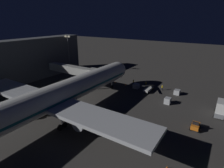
{
  "coord_description": "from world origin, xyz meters",
  "views": [
    {
      "loc": [
        -31.0,
        31.8,
        21.75
      ],
      "look_at": [
        -3.0,
        -11.38,
        3.5
      ],
      "focal_mm": 29.36,
      "sensor_mm": 36.0,
      "label": 1
    }
  ],
  "objects_px": {
    "baggage_container_spare": "(168,101)",
    "traffic_cone_nose_starboard": "(115,82)",
    "ops_van": "(221,108)",
    "ground_crew_by_belt_loader": "(162,87)",
    "traffic_cone_nose_port": "(126,84)",
    "airliner_at_gate": "(42,102)",
    "baggage_container_mid_row": "(177,92)",
    "ground_crew_near_nose_gear": "(133,82)",
    "ground_crew_under_port_wing": "(146,84)",
    "traffic_cone_wingtip_svc_side": "(167,167)",
    "apron_floodlight_mast": "(69,51)",
    "jet_bridge": "(76,71)",
    "baggage_tug_spare": "(195,126)",
    "belt_loader": "(148,89)",
    "baggage_container_near_belt": "(136,86)"
  },
  "relations": [
    {
      "from": "baggage_container_mid_row",
      "to": "traffic_cone_nose_port",
      "type": "distance_m",
      "value": 17.34
    },
    {
      "from": "ops_van",
      "to": "traffic_cone_wingtip_svc_side",
      "type": "distance_m",
      "value": 23.93
    },
    {
      "from": "ground_crew_under_port_wing",
      "to": "traffic_cone_nose_starboard",
      "type": "height_order",
      "value": "ground_crew_under_port_wing"
    },
    {
      "from": "belt_loader",
      "to": "traffic_cone_nose_port",
      "type": "relative_size",
      "value": 15.28
    },
    {
      "from": "ops_van",
      "to": "baggage_container_mid_row",
      "type": "xyz_separation_m",
      "value": [
        11.96,
        -7.86,
        -1.25
      ]
    },
    {
      "from": "baggage_container_spare",
      "to": "ground_crew_near_nose_gear",
      "type": "height_order",
      "value": "ground_crew_near_nose_gear"
    },
    {
      "from": "baggage_tug_spare",
      "to": "baggage_container_spare",
      "type": "bearing_deg",
      "value": -46.99
    },
    {
      "from": "baggage_tug_spare",
      "to": "belt_loader",
      "type": "distance_m",
      "value": 22.18
    },
    {
      "from": "ground_crew_near_nose_gear",
      "to": "ground_crew_under_port_wing",
      "type": "xyz_separation_m",
      "value": [
        -4.71,
        -0.19,
        -0.0
      ]
    },
    {
      "from": "airliner_at_gate",
      "to": "traffic_cone_wingtip_svc_side",
      "type": "relative_size",
      "value": 121.89
    },
    {
      "from": "baggage_container_spare",
      "to": "traffic_cone_nose_starboard",
      "type": "distance_m",
      "value": 22.33
    },
    {
      "from": "apron_floodlight_mast",
      "to": "baggage_tug_spare",
      "type": "height_order",
      "value": "apron_floodlight_mast"
    },
    {
      "from": "belt_loader",
      "to": "ground_crew_by_belt_loader",
      "type": "xyz_separation_m",
      "value": [
        -3.41,
        -3.39,
        0.13
      ]
    },
    {
      "from": "baggage_container_mid_row",
      "to": "baggage_container_spare",
      "type": "distance_m",
      "value": 8.03
    },
    {
      "from": "traffic_cone_nose_starboard",
      "to": "traffic_cone_nose_port",
      "type": "bearing_deg",
      "value": 180.0
    },
    {
      "from": "baggage_container_spare",
      "to": "traffic_cone_nose_starboard",
      "type": "bearing_deg",
      "value": -17.96
    },
    {
      "from": "baggage_container_near_belt",
      "to": "ground_crew_by_belt_loader",
      "type": "relative_size",
      "value": 1.04
    },
    {
      "from": "ops_van",
      "to": "ground_crew_near_nose_gear",
      "type": "bearing_deg",
      "value": -17.82
    },
    {
      "from": "jet_bridge",
      "to": "apron_floodlight_mast",
      "type": "relative_size",
      "value": 1.35
    },
    {
      "from": "baggage_container_spare",
      "to": "ground_crew_by_belt_loader",
      "type": "relative_size",
      "value": 1.01
    },
    {
      "from": "baggage_container_near_belt",
      "to": "ground_crew_near_nose_gear",
      "type": "xyz_separation_m",
      "value": [
        2.56,
        -2.93,
        0.22
      ]
    },
    {
      "from": "baggage_tug_spare",
      "to": "ops_van",
      "type": "distance_m",
      "value": 10.2
    },
    {
      "from": "baggage_container_spare",
      "to": "ground_crew_by_belt_loader",
      "type": "height_order",
      "value": "ground_crew_by_belt_loader"
    },
    {
      "from": "ground_crew_by_belt_loader",
      "to": "traffic_cone_nose_port",
      "type": "distance_m",
      "value": 12.52
    },
    {
      "from": "baggage_container_spare",
      "to": "ground_crew_by_belt_loader",
      "type": "xyz_separation_m",
      "value": [
        4.5,
        -8.95,
        0.14
      ]
    },
    {
      "from": "baggage_container_near_belt",
      "to": "apron_floodlight_mast",
      "type": "bearing_deg",
      "value": -3.12
    },
    {
      "from": "baggage_container_spare",
      "to": "traffic_cone_nose_port",
      "type": "relative_size",
      "value": 3.24
    },
    {
      "from": "ground_crew_under_port_wing",
      "to": "traffic_cone_wingtip_svc_side",
      "type": "height_order",
      "value": "ground_crew_under_port_wing"
    },
    {
      "from": "airliner_at_gate",
      "to": "ground_crew_under_port_wing",
      "type": "xyz_separation_m",
      "value": [
        -8.84,
        -34.39,
        -4.43
      ]
    },
    {
      "from": "traffic_cone_nose_port",
      "to": "jet_bridge",
      "type": "bearing_deg",
      "value": 36.53
    },
    {
      "from": "airliner_at_gate",
      "to": "baggage_container_mid_row",
      "type": "distance_m",
      "value": 38.84
    },
    {
      "from": "jet_bridge",
      "to": "ground_crew_near_nose_gear",
      "type": "xyz_separation_m",
      "value": [
        -15.46,
        -12.08,
        -4.53
      ]
    },
    {
      "from": "baggage_container_mid_row",
      "to": "ops_van",
      "type": "bearing_deg",
      "value": 146.69
    },
    {
      "from": "jet_bridge",
      "to": "traffic_cone_nose_starboard",
      "type": "height_order",
      "value": "jet_bridge"
    },
    {
      "from": "baggage_tug_spare",
      "to": "baggage_container_mid_row",
      "type": "height_order",
      "value": "baggage_tug_spare"
    },
    {
      "from": "ground_crew_under_port_wing",
      "to": "baggage_tug_spare",
      "type": "bearing_deg",
      "value": 135.68
    },
    {
      "from": "airliner_at_gate",
      "to": "apron_floodlight_mast",
      "type": "distance_m",
      "value": 41.88
    },
    {
      "from": "ground_crew_near_nose_gear",
      "to": "ground_crew_under_port_wing",
      "type": "relative_size",
      "value": 1.0
    },
    {
      "from": "ops_van",
      "to": "baggage_container_spare",
      "type": "height_order",
      "value": "ops_van"
    },
    {
      "from": "traffic_cone_nose_port",
      "to": "baggage_container_spare",
      "type": "bearing_deg",
      "value": 157.76
    },
    {
      "from": "baggage_container_near_belt",
      "to": "ground_crew_by_belt_loader",
      "type": "xyz_separation_m",
      "value": [
        -7.84,
        -2.94,
        0.19
      ]
    },
    {
      "from": "jet_bridge",
      "to": "ops_van",
      "type": "relative_size",
      "value": 3.74
    },
    {
      "from": "baggage_container_near_belt",
      "to": "traffic_cone_nose_starboard",
      "type": "distance_m",
      "value": 8.95
    },
    {
      "from": "airliner_at_gate",
      "to": "ground_crew_near_nose_gear",
      "type": "height_order",
      "value": "airliner_at_gate"
    },
    {
      "from": "belt_loader",
      "to": "baggage_container_near_belt",
      "type": "distance_m",
      "value": 4.46
    },
    {
      "from": "traffic_cone_nose_starboard",
      "to": "baggage_container_mid_row",
      "type": "bearing_deg",
      "value": -177.01
    },
    {
      "from": "belt_loader",
      "to": "traffic_cone_wingtip_svc_side",
      "type": "xyz_separation_m",
      "value": [
        -14.9,
        28.65,
        -0.57
      ]
    },
    {
      "from": "jet_bridge",
      "to": "traffic_cone_nose_port",
      "type": "height_order",
      "value": "jet_bridge"
    },
    {
      "from": "apron_floodlight_mast",
      "to": "belt_loader",
      "type": "height_order",
      "value": "apron_floodlight_mast"
    },
    {
      "from": "airliner_at_gate",
      "to": "traffic_cone_wingtip_svc_side",
      "type": "height_order",
      "value": "airliner_at_gate"
    }
  ]
}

